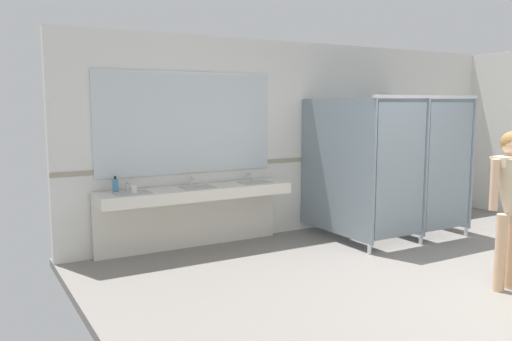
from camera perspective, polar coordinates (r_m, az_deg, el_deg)
ground_plane at (r=5.92m, az=24.72°, el=-12.22°), size 7.45×6.79×0.10m
wall_back at (r=7.85m, az=6.21°, el=3.63°), size 7.45×0.12×2.73m
wall_back_tile_band at (r=7.82m, az=6.45°, el=1.30°), size 7.45×0.01×0.06m
vanity_counter at (r=6.71m, az=-6.74°, el=-3.59°), size 2.49×0.53×0.93m
mirror_panel at (r=6.77m, az=-7.52°, el=5.18°), size 2.39×0.02×1.29m
bathroom_stalls at (r=7.52m, az=14.94°, el=0.71°), size 1.86×1.53×1.97m
person_standing at (r=5.72m, az=25.95°, el=-2.07°), size 0.56×0.40×1.59m
soap_dispenser at (r=6.42m, az=-15.09°, el=-1.55°), size 0.07×0.07×0.19m
paper_cup at (r=6.28m, az=-13.17°, el=-2.02°), size 0.07×0.07×0.09m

